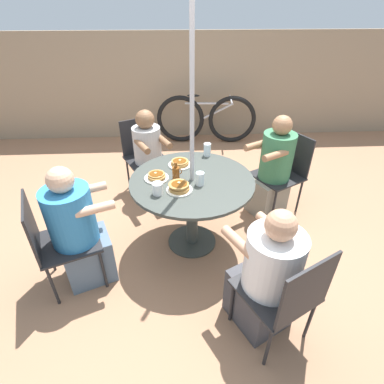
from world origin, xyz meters
TOP-DOWN VIEW (x-y plane):
  - ground_plane at (0.00, 0.00)m, footprint 12.00×12.00m
  - back_fence at (0.00, 2.82)m, footprint 10.00×0.06m
  - patio_table at (0.00, 0.00)m, footprint 1.13×1.13m
  - umbrella_pole at (0.00, 0.00)m, footprint 0.04×0.04m
  - patio_chair_north at (1.06, 0.57)m, footprint 0.63×0.63m
  - diner_north at (0.91, 0.49)m, footprint 0.56×0.51m
  - patio_chair_east at (-0.54, 1.08)m, footprint 0.62×0.62m
  - diner_east at (-0.46, 0.92)m, footprint 0.50×0.56m
  - patio_chair_south at (-1.12, -0.46)m, footprint 0.61×0.61m
  - diner_south at (-0.95, -0.39)m, footprint 0.57×0.51m
  - patio_chair_west at (0.56, -1.07)m, footprint 0.63×0.63m
  - diner_west at (0.47, -0.91)m, footprint 0.55×0.60m
  - pancake_plate_a at (-0.32, 0.03)m, footprint 0.22×0.22m
  - pancake_plate_b at (-0.10, 0.27)m, footprint 0.22×0.22m
  - pancake_plate_c at (-0.12, -0.18)m, footprint 0.22×0.22m
  - syrup_bottle at (-0.14, 0.01)m, footprint 0.09×0.07m
  - coffee_cup at (-0.30, -0.22)m, footprint 0.09×0.09m
  - drinking_glass_a at (0.18, 0.47)m, footprint 0.07×0.07m
  - drinking_glass_b at (0.06, -0.09)m, footprint 0.07×0.07m
  - bicycle at (0.38, 2.49)m, footprint 1.64×0.44m

SIDE VIEW (x-z plane):
  - ground_plane at x=0.00m, z-range 0.00..0.00m
  - bicycle at x=0.38m, z-range 0.00..0.80m
  - diner_west at x=0.47m, z-range -0.06..1.02m
  - diner_east at x=-0.46m, z-range -0.04..1.04m
  - diner_south at x=-0.95m, z-range -0.06..1.06m
  - patio_chair_north at x=1.06m, z-range 0.06..0.96m
  - patio_chair_east at x=-0.54m, z-range 0.06..0.96m
  - patio_chair_south at x=-1.12m, z-range 0.06..0.96m
  - patio_chair_west at x=0.56m, z-range 0.06..0.96m
  - diner_north at x=0.91m, z-range -0.05..1.10m
  - patio_table at x=0.00m, z-range 0.24..0.99m
  - pancake_plate_a at x=-0.32m, z-range 0.74..0.80m
  - pancake_plate_b at x=-0.10m, z-range 0.74..0.80m
  - pancake_plate_c at x=-0.12m, z-range 0.74..0.82m
  - coffee_cup at x=-0.30m, z-range 0.75..0.85m
  - drinking_glass_b at x=0.06m, z-range 0.75..0.87m
  - syrup_bottle at x=-0.14m, z-range 0.73..0.90m
  - drinking_glass_a at x=0.18m, z-range 0.75..0.88m
  - back_fence at x=0.00m, z-range 0.00..1.68m
  - umbrella_pole at x=0.00m, z-range 0.00..2.26m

